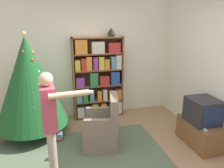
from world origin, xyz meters
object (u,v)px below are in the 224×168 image
at_px(television, 203,111).
at_px(christmas_tree, 29,82).
at_px(bookshelf, 98,78).
at_px(standing_person, 50,119).
at_px(table_lamp, 111,31).
at_px(armchair, 103,129).

distance_m(television, christmas_tree, 3.08).
bearing_deg(bookshelf, christmas_tree, -161.22).
xyz_separation_m(standing_person, table_lamp, (1.31, 1.85, 0.99)).
xyz_separation_m(bookshelf, christmas_tree, (-1.37, -0.47, 0.15)).
height_order(television, armchair, armchair).
height_order(bookshelf, armchair, bookshelf).
height_order(armchair, standing_person, standing_person).
distance_m(television, armchair, 1.72).
bearing_deg(standing_person, armchair, 121.03).
bearing_deg(standing_person, table_lamp, 139.80).
relative_size(standing_person, table_lamp, 7.54).
relative_size(bookshelf, standing_person, 1.17).
relative_size(armchair, standing_person, 0.61).
distance_m(christmas_tree, armchair, 1.58).
bearing_deg(bookshelf, table_lamp, 1.50).
relative_size(bookshelf, christmas_tree, 0.92).
distance_m(television, table_lamp, 2.36).
height_order(television, standing_person, standing_person).
distance_m(christmas_tree, standing_person, 1.43).
relative_size(television, christmas_tree, 0.26).
distance_m(bookshelf, standing_person, 2.10).
xyz_separation_m(christmas_tree, armchair, (1.18, -0.78, -0.71)).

